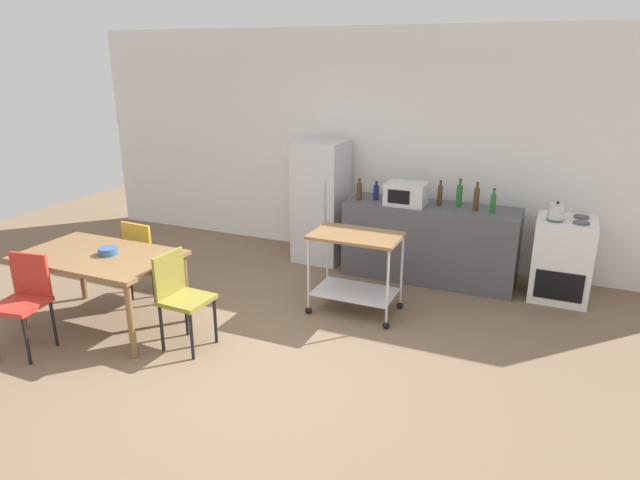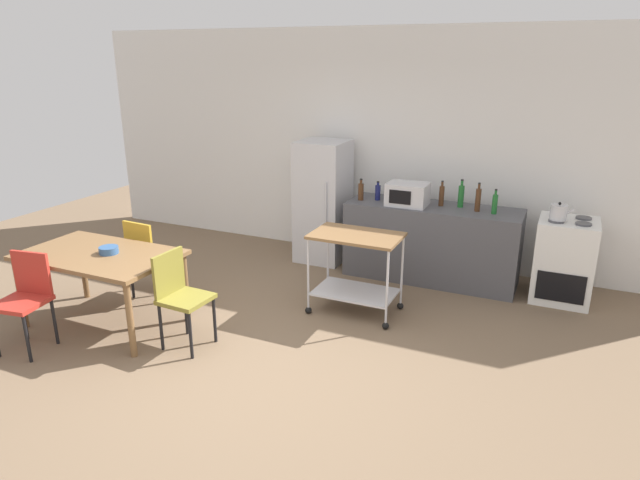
{
  "view_description": "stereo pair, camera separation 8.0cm",
  "coord_description": "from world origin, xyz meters",
  "px_view_note": "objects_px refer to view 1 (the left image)",
  "views": [
    {
      "loc": [
        2.21,
        -3.63,
        2.56
      ],
      "look_at": [
        0.09,
        1.2,
        0.8
      ],
      "focal_mm": 31.23,
      "sensor_mm": 36.0,
      "label": 1
    },
    {
      "loc": [
        2.28,
        -3.6,
        2.56
      ],
      "look_at": [
        0.09,
        1.2,
        0.8
      ],
      "focal_mm": 31.23,
      "sensor_mm": 36.0,
      "label": 2
    }
  ],
  "objects_px": {
    "dining_table": "(99,262)",
    "bottle_wine": "(493,203)",
    "bottle_vinegar": "(359,191)",
    "bottle_soy_sauce": "(376,192)",
    "bottle_soda": "(476,199)",
    "kettle": "(557,211)",
    "bottle_sesame_oil": "(440,195)",
    "chair_olive": "(181,294)",
    "refrigerator": "(321,202)",
    "stove_oven": "(562,259)",
    "microwave": "(406,194)",
    "chair_mustard": "(146,254)",
    "chair_red": "(24,297)",
    "kitchen_cart": "(356,260)",
    "bottle_sparkling_water": "(459,195)",
    "fruit_bowl": "(108,251)"
  },
  "relations": [
    {
      "from": "dining_table",
      "to": "bottle_vinegar",
      "type": "height_order",
      "value": "bottle_vinegar"
    },
    {
      "from": "chair_mustard",
      "to": "refrigerator",
      "type": "bearing_deg",
      "value": -119.25
    },
    {
      "from": "microwave",
      "to": "kettle",
      "type": "relative_size",
      "value": 1.92
    },
    {
      "from": "kettle",
      "to": "chair_mustard",
      "type": "bearing_deg",
      "value": -156.57
    },
    {
      "from": "chair_mustard",
      "to": "bottle_soda",
      "type": "xyz_separation_m",
      "value": [
        3.17,
        1.8,
        0.52
      ]
    },
    {
      "from": "bottle_vinegar",
      "to": "bottle_soy_sauce",
      "type": "bearing_deg",
      "value": 26.02
    },
    {
      "from": "bottle_soy_sauce",
      "to": "bottle_sparkling_water",
      "type": "bearing_deg",
      "value": 4.84
    },
    {
      "from": "chair_mustard",
      "to": "refrigerator",
      "type": "distance_m",
      "value": 2.29
    },
    {
      "from": "chair_red",
      "to": "dining_table",
      "type": "bearing_deg",
      "value": 57.74
    },
    {
      "from": "bottle_soda",
      "to": "fruit_bowl",
      "type": "bearing_deg",
      "value": -141.02
    },
    {
      "from": "bottle_soy_sauce",
      "to": "bottle_sparkling_water",
      "type": "distance_m",
      "value": 0.98
    },
    {
      "from": "dining_table",
      "to": "kettle",
      "type": "bearing_deg",
      "value": 31.41
    },
    {
      "from": "bottle_soda",
      "to": "kettle",
      "type": "distance_m",
      "value": 0.84
    },
    {
      "from": "stove_oven",
      "to": "microwave",
      "type": "bearing_deg",
      "value": -176.57
    },
    {
      "from": "stove_oven",
      "to": "dining_table",
      "type": "bearing_deg",
      "value": -148.33
    },
    {
      "from": "dining_table",
      "to": "bottle_soy_sauce",
      "type": "xyz_separation_m",
      "value": [
        1.96,
        2.51,
        0.32
      ]
    },
    {
      "from": "stove_oven",
      "to": "fruit_bowl",
      "type": "height_order",
      "value": "stove_oven"
    },
    {
      "from": "chair_red",
      "to": "kitchen_cart",
      "type": "distance_m",
      "value": 3.1
    },
    {
      "from": "dining_table",
      "to": "chair_mustard",
      "type": "bearing_deg",
      "value": 92.7
    },
    {
      "from": "refrigerator",
      "to": "microwave",
      "type": "height_order",
      "value": "refrigerator"
    },
    {
      "from": "bottle_wine",
      "to": "chair_mustard",
      "type": "bearing_deg",
      "value": -152.16
    },
    {
      "from": "dining_table",
      "to": "bottle_wine",
      "type": "relative_size",
      "value": 5.44
    },
    {
      "from": "dining_table",
      "to": "chair_mustard",
      "type": "distance_m",
      "value": 0.71
    },
    {
      "from": "kitchen_cart",
      "to": "fruit_bowl",
      "type": "xyz_separation_m",
      "value": [
        -2.06,
        -1.25,
        0.21
      ]
    },
    {
      "from": "kitchen_cart",
      "to": "bottle_sesame_oil",
      "type": "bearing_deg",
      "value": 66.3
    },
    {
      "from": "bottle_wine",
      "to": "fruit_bowl",
      "type": "relative_size",
      "value": 1.52
    },
    {
      "from": "bottle_sparkling_water",
      "to": "bottle_wine",
      "type": "height_order",
      "value": "bottle_sparkling_water"
    },
    {
      "from": "microwave",
      "to": "chair_olive",
      "type": "bearing_deg",
      "value": -119.64
    },
    {
      "from": "chair_olive",
      "to": "chair_mustard",
      "type": "height_order",
      "value": "same"
    },
    {
      "from": "chair_olive",
      "to": "kitchen_cart",
      "type": "distance_m",
      "value": 1.77
    },
    {
      "from": "bottle_sesame_oil",
      "to": "chair_olive",
      "type": "bearing_deg",
      "value": -124.18
    },
    {
      "from": "bottle_vinegar",
      "to": "bottle_wine",
      "type": "distance_m",
      "value": 1.55
    },
    {
      "from": "refrigerator",
      "to": "kettle",
      "type": "xyz_separation_m",
      "value": [
        2.78,
        -0.18,
        0.23
      ]
    },
    {
      "from": "dining_table",
      "to": "refrigerator",
      "type": "relative_size",
      "value": 0.97
    },
    {
      "from": "kitchen_cart",
      "to": "bottle_sparkling_water",
      "type": "relative_size",
      "value": 2.84
    },
    {
      "from": "bottle_sparkling_water",
      "to": "bottle_soda",
      "type": "bearing_deg",
      "value": -27.2
    },
    {
      "from": "stove_oven",
      "to": "kitchen_cart",
      "type": "height_order",
      "value": "stove_oven"
    },
    {
      "from": "microwave",
      "to": "fruit_bowl",
      "type": "bearing_deg",
      "value": -133.31
    },
    {
      "from": "dining_table",
      "to": "chair_olive",
      "type": "height_order",
      "value": "chair_olive"
    },
    {
      "from": "chair_olive",
      "to": "bottle_sparkling_water",
      "type": "distance_m",
      "value": 3.32
    },
    {
      "from": "microwave",
      "to": "fruit_bowl",
      "type": "xyz_separation_m",
      "value": [
        -2.25,
        -2.39,
        -0.25
      ]
    },
    {
      "from": "bottle_wine",
      "to": "fruit_bowl",
      "type": "xyz_separation_m",
      "value": [
        -3.22,
        -2.43,
        -0.23
      ]
    },
    {
      "from": "bottle_wine",
      "to": "bottle_sesame_oil",
      "type": "bearing_deg",
      "value": 170.83
    },
    {
      "from": "chair_mustard",
      "to": "chair_red",
      "type": "height_order",
      "value": "same"
    },
    {
      "from": "bottle_wine",
      "to": "kettle",
      "type": "xyz_separation_m",
      "value": [
        0.65,
        -0.04,
        -0.01
      ]
    },
    {
      "from": "bottle_soy_sauce",
      "to": "bottle_wine",
      "type": "relative_size",
      "value": 0.82
    },
    {
      "from": "bottle_sesame_oil",
      "to": "chair_mustard",
      "type": "bearing_deg",
      "value": -145.75
    },
    {
      "from": "dining_table",
      "to": "refrigerator",
      "type": "height_order",
      "value": "refrigerator"
    },
    {
      "from": "refrigerator",
      "to": "kettle",
      "type": "bearing_deg",
      "value": -3.7
    },
    {
      "from": "kettle",
      "to": "bottle_soda",
      "type": "bearing_deg",
      "value": 175.67
    }
  ]
}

